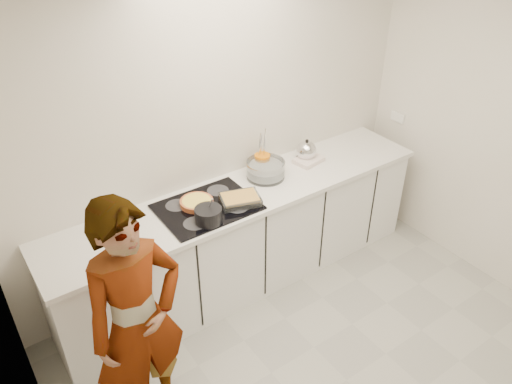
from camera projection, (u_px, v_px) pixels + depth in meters
floor at (347, 380)px, 3.53m from camera, size 3.60×3.20×0.00m
wall_back at (221, 132)px, 3.92m from camera, size 3.60×0.00×2.60m
base_cabinets at (245, 240)px, 4.17m from camera, size 3.20×0.58×0.87m
countertop at (244, 194)px, 3.93m from camera, size 3.24×0.64×0.04m
hob at (207, 207)px, 3.73m from camera, size 0.72×0.54×0.01m
tart_dish at (197, 202)px, 3.73m from camera, size 0.28×0.28×0.04m
saucepan at (208, 215)px, 3.53m from camera, size 0.23×0.23×0.19m
baking_dish at (240, 199)px, 3.75m from camera, size 0.35×0.30×0.06m
mixing_bowl at (266, 170)px, 4.07m from camera, size 0.38×0.38×0.15m
tea_towel at (309, 160)px, 4.31m from camera, size 0.27×0.21×0.04m
kettle at (306, 151)px, 4.30m from camera, size 0.19×0.19×0.20m
utensil_crock at (262, 163)px, 4.13m from camera, size 0.16×0.16×0.16m
cook at (138, 322)px, 2.89m from camera, size 0.65×0.46×1.67m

